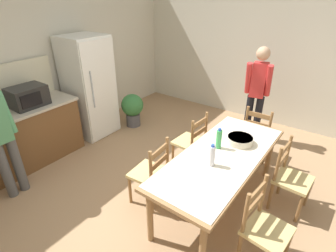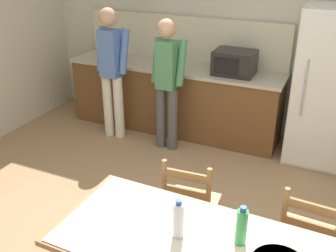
{
  "view_description": "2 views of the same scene",
  "coord_description": "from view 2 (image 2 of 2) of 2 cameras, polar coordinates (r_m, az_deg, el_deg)",
  "views": [
    {
      "loc": [
        -2.08,
        -1.63,
        2.49
      ],
      "look_at": [
        0.3,
        0.09,
        0.95
      ],
      "focal_mm": 28.0,
      "sensor_mm": 36.0,
      "label": 1
    },
    {
      "loc": [
        0.88,
        -2.41,
        2.44
      ],
      "look_at": [
        -0.27,
        0.09,
        1.13
      ],
      "focal_mm": 42.0,
      "sensor_mm": 36.0,
      "label": 2
    }
  ],
  "objects": [
    {
      "name": "person_at_sink",
      "position": [
        5.14,
        -8.23,
        8.39
      ],
      "size": [
        0.43,
        0.3,
        1.71
      ],
      "rotation": [
        0.0,
        0.0,
        1.57
      ],
      "color": "silver",
      "rests_on": "ground"
    },
    {
      "name": "wall_back",
      "position": [
        5.24,
        14.96,
        13.66
      ],
      "size": [
        6.52,
        0.12,
        2.9
      ],
      "primitive_type": "cube",
      "color": "beige",
      "rests_on": "ground"
    },
    {
      "name": "bottle_off_centre",
      "position": [
        2.48,
        10.63,
        -14.15
      ],
      "size": [
        0.07,
        0.07,
        0.27
      ],
      "color": "green",
      "rests_on": "dining_table"
    },
    {
      "name": "counter_splashback",
      "position": [
        5.49,
        2.25,
        12.57
      ],
      "size": [
        2.89,
        0.03,
        0.6
      ],
      "primitive_type": "cube",
      "color": "beige",
      "rests_on": "kitchen_counter"
    },
    {
      "name": "refrigerator",
      "position": [
        4.85,
        22.05,
        5.08
      ],
      "size": [
        0.71,
        0.73,
        1.82
      ],
      "color": "silver",
      "rests_on": "ground"
    },
    {
      "name": "microwave",
      "position": [
        4.97,
        9.62,
        9.07
      ],
      "size": [
        0.5,
        0.39,
        0.3
      ],
      "color": "black",
      "rests_on": "kitchen_counter"
    },
    {
      "name": "chair_side_far_right",
      "position": [
        3.19,
        19.69,
        -15.17
      ],
      "size": [
        0.44,
        0.43,
        0.91
      ],
      "rotation": [
        0.0,
        0.0,
        3.08
      ],
      "color": "olive",
      "rests_on": "ground"
    },
    {
      "name": "chair_side_far_left",
      "position": [
        3.34,
        3.27,
        -11.39
      ],
      "size": [
        0.45,
        0.43,
        0.91
      ],
      "rotation": [
        0.0,
        0.0,
        3.21
      ],
      "color": "olive",
      "rests_on": "ground"
    },
    {
      "name": "person_at_counter",
      "position": [
        4.76,
        -0.15,
        6.8
      ],
      "size": [
        0.41,
        0.28,
        1.64
      ],
      "rotation": [
        0.0,
        0.0,
        1.57
      ],
      "color": "#4C4C4C",
      "rests_on": "ground"
    },
    {
      "name": "bottle_near_centre",
      "position": [
        2.49,
        1.53,
        -13.43
      ],
      "size": [
        0.07,
        0.07,
        0.27
      ],
      "color": "silver",
      "rests_on": "dining_table"
    },
    {
      "name": "kitchen_counter",
      "position": [
        5.44,
        0.84,
        4.09
      ],
      "size": [
        2.93,
        0.66,
        0.93
      ],
      "color": "brown",
      "rests_on": "ground"
    }
  ]
}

